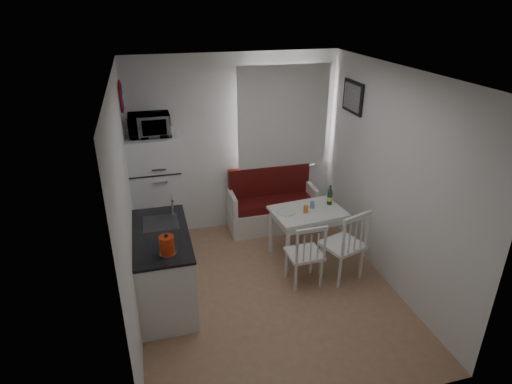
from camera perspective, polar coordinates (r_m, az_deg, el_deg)
The scene contains 22 objects.
floor at distance 5.36m, azimuth 1.57°, elevation -12.98°, with size 3.00×3.50×0.02m, color #A17556.
ceiling at distance 4.29m, azimuth 1.99°, elevation 15.62°, with size 3.00×3.50×0.02m, color white.
wall_back at distance 6.26m, azimuth -2.83°, elevation 6.29°, with size 3.00×0.02×2.60m, color white.
wall_front at distance 3.28m, azimuth 10.70°, elevation -12.91°, with size 3.00×0.02×2.60m, color white.
wall_left at distance 4.52m, azimuth -16.80°, elevation -2.35°, with size 0.02×3.50×2.60m, color white.
wall_right at distance 5.28m, azimuth 17.57°, elevation 1.50°, with size 0.02×3.50×2.60m, color white.
window at distance 6.31m, azimuth 3.47°, elevation 9.52°, with size 1.22×0.06×1.47m, color white.
curtain at distance 6.24m, azimuth 3.68°, elevation 9.80°, with size 1.35×0.02×1.50m, color white.
kitchen_counter at distance 5.07m, azimuth -12.19°, elevation -9.72°, with size 0.62×1.32×1.16m.
wall_sign at distance 5.63m, azimuth -17.45°, elevation 12.07°, with size 0.40×0.40×0.03m, color navy.
picture_frame at distance 5.95m, azimuth 12.76°, elevation 12.24°, with size 0.04×0.52×0.42m, color black.
bench at distance 6.54m, azimuth 2.11°, elevation -2.22°, with size 1.32×0.51×0.94m.
dining_table at distance 5.73m, azimuth 6.88°, elevation -3.15°, with size 0.99×0.74×0.69m.
chair_left at distance 5.16m, azimuth 6.89°, elevation -7.59°, with size 0.42×0.40×0.47m.
chair_right at distance 5.30m, azimuth 12.03°, elevation -6.24°, with size 0.57×0.56×0.52m.
fridge at distance 5.98m, azimuth -13.11°, elevation -0.13°, with size 0.66×0.66×1.65m, color white.
microwave at distance 5.61m, azimuth -14.04°, elevation 8.67°, with size 0.51×0.35×0.28m, color white.
kettle at distance 4.38m, azimuth -11.79°, elevation -6.96°, with size 0.18×0.18×0.24m, color red.
wine_bottle at distance 5.84m, azimuth 9.83°, elevation -0.37°, with size 0.07×0.07×0.28m, color #164525, non-canonical shape.
drinking_glass_orange at distance 5.61m, azimuth 6.65°, elevation -2.28°, with size 0.06×0.06×0.10m, color orange.
drinking_glass_blue at distance 5.74m, azimuth 7.51°, elevation -1.72°, with size 0.06×0.06×0.09m, color #6E8ABC.
plate at distance 5.61m, azimuth 3.99°, elevation -2.65°, with size 0.25×0.25×0.02m, color white.
Camera 1 is at (-1.23, -4.06, 3.28)m, focal length 30.00 mm.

